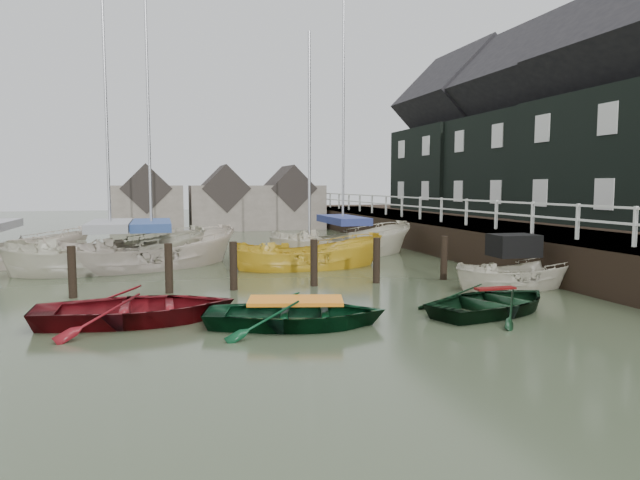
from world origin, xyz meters
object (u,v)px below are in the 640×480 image
object	(u,v)px
rowboat_green	(296,326)
motorboat	(516,284)
rowboat_red	(138,322)
sailboat_c	(310,267)
sailboat_d	(343,254)
sailboat_a	(112,269)
sailboat_b	(153,266)
rowboat_dkgreen	(494,312)

from	to	relation	value
rowboat_green	motorboat	xyz separation A→B (m)	(7.25, 2.63, 0.11)
rowboat_red	sailboat_c	world-z (taller)	sailboat_c
rowboat_red	sailboat_d	distance (m)	12.92
rowboat_red	sailboat_a	distance (m)	8.38
rowboat_green	sailboat_c	size ratio (longest dim) A/B	0.41
rowboat_green	sailboat_b	xyz separation A→B (m)	(-3.06, 9.94, 0.06)
motorboat	rowboat_green	bearing A→B (deg)	112.97
sailboat_c	motorboat	bearing A→B (deg)	-142.18
motorboat	sailboat_c	xyz separation A→B (m)	(-4.77, 5.71, -0.10)
rowboat_dkgreen	sailboat_d	size ratio (longest dim) A/B	0.28
motorboat	sailboat_d	world-z (taller)	sailboat_d
motorboat	sailboat_d	xyz separation A→B (m)	(-2.49, 8.78, -0.05)
rowboat_green	rowboat_dkgreen	distance (m)	4.86
rowboat_dkgreen	sailboat_a	size ratio (longest dim) A/B	0.35
motorboat	sailboat_c	size ratio (longest dim) A/B	0.41
rowboat_red	sailboat_a	bearing A→B (deg)	7.93
rowboat_red	rowboat_green	world-z (taller)	rowboat_red
rowboat_dkgreen	motorboat	xyz separation A→B (m)	(2.39, 2.61, 0.11)
motorboat	sailboat_b	xyz separation A→B (m)	(-10.31, 7.32, -0.05)
rowboat_red	sailboat_a	world-z (taller)	sailboat_a
rowboat_dkgreen	motorboat	bearing A→B (deg)	-63.17
sailboat_b	rowboat_red	bearing A→B (deg)	155.40
sailboat_c	sailboat_d	bearing A→B (deg)	-38.57
rowboat_green	motorboat	bearing A→B (deg)	-55.86
motorboat	sailboat_d	size ratio (longest dim) A/B	0.30
rowboat_green	sailboat_c	world-z (taller)	sailboat_c
rowboat_green	sailboat_c	bearing A→B (deg)	-2.36
rowboat_red	rowboat_green	size ratio (longest dim) A/B	1.11
sailboat_c	sailboat_d	world-z (taller)	sailboat_d
sailboat_b	motorboat	bearing A→B (deg)	-148.47
motorboat	sailboat_a	world-z (taller)	sailboat_a
rowboat_green	sailboat_a	distance (m)	10.58
rowboat_dkgreen	sailboat_a	world-z (taller)	sailboat_a
rowboat_red	sailboat_a	size ratio (longest dim) A/B	0.40
rowboat_red	sailboat_d	bearing A→B (deg)	-38.62
sailboat_a	sailboat_b	size ratio (longest dim) A/B	0.96
sailboat_a	rowboat_red	bearing A→B (deg)	174.46
rowboat_red	sailboat_b	size ratio (longest dim) A/B	0.39
rowboat_dkgreen	sailboat_c	bearing A→B (deg)	-4.78
rowboat_dkgreen	sailboat_b	bearing A→B (deg)	17.86
sailboat_a	sailboat_c	world-z (taller)	sailboat_a
sailboat_b	sailboat_c	size ratio (longest dim) A/B	1.16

